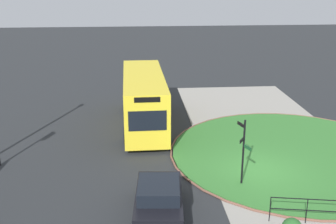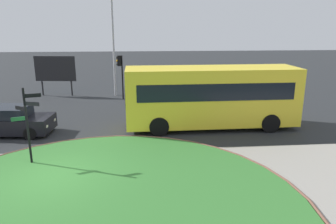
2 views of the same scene
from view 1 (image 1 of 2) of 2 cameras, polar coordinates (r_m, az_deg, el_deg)
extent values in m
plane|color=#282B2D|center=(21.22, 12.59, -8.02)|extent=(120.00, 120.00, 0.00)
cube|color=#9E998E|center=(21.78, 17.04, -7.67)|extent=(32.00, 8.50, 0.02)
cylinder|color=#387A33|center=(23.68, 16.63, -5.37)|extent=(13.00, 13.00, 0.10)
torus|color=brown|center=(23.68, 16.63, -5.36)|extent=(13.31, 13.31, 0.11)
cylinder|color=black|center=(19.19, 10.22, -5.69)|extent=(0.09, 0.09, 3.09)
sphere|color=black|center=(18.61, 10.49, -1.19)|extent=(0.10, 0.10, 0.10)
cube|color=black|center=(18.97, 9.93, -1.69)|extent=(0.57, 0.19, 0.15)
cube|color=black|center=(19.12, 10.43, -2.49)|extent=(0.57, 0.21, 0.15)
cube|color=black|center=(18.62, 10.06, -3.80)|extent=(0.46, 0.31, 0.15)
cube|color=#195128|center=(18.80, 10.81, -4.80)|extent=(0.48, 0.21, 0.15)
cube|color=black|center=(17.34, 20.87, -11.18)|extent=(0.79, 4.12, 0.03)
cube|color=black|center=(17.58, 20.68, -12.56)|extent=(0.79, 4.12, 0.03)
cylinder|color=black|center=(17.17, 13.74, -12.80)|extent=(0.04, 0.04, 1.08)
cylinder|color=black|center=(17.43, 18.40, -12.76)|extent=(0.04, 0.04, 1.08)
cube|color=yellow|center=(26.27, -3.31, 1.82)|extent=(9.23, 2.61, 3.05)
cube|color=black|center=(26.23, -0.61, 2.80)|extent=(8.09, 0.15, 0.88)
cube|color=black|center=(26.14, -6.06, 2.64)|extent=(8.09, 0.15, 0.88)
cube|color=black|center=(21.85, -2.81, -1.23)|extent=(0.05, 2.02, 1.10)
cube|color=black|center=(21.49, -2.86, 1.67)|extent=(0.04, 1.35, 0.28)
cylinder|color=black|center=(23.99, -0.26, -3.08)|extent=(1.00, 0.32, 1.00)
cylinder|color=black|center=(23.90, -5.67, -3.25)|extent=(1.00, 0.32, 1.00)
cylinder|color=black|center=(29.52, -1.31, 1.09)|extent=(1.00, 0.32, 1.00)
cylinder|color=black|center=(29.45, -5.71, 0.96)|extent=(1.00, 0.32, 1.00)
cube|color=black|center=(17.14, -1.26, -12.18)|extent=(4.05, 2.14, 0.78)
cube|color=black|center=(16.68, -1.28, -10.53)|extent=(2.07, 1.77, 0.52)
cube|color=#EAEACC|center=(18.86, -2.87, -9.03)|extent=(0.04, 0.20, 0.12)
cube|color=#EAEACC|center=(18.84, 0.55, -9.03)|extent=(0.04, 0.20, 0.12)
cylinder|color=black|center=(18.35, -3.88, -10.89)|extent=(0.65, 0.27, 0.64)
cylinder|color=black|center=(18.32, 1.51, -10.90)|extent=(0.65, 0.27, 0.64)
cylinder|color=black|center=(16.25, 1.76, -15.10)|extent=(0.65, 0.27, 0.64)
camera|label=2|loc=(27.66, 33.70, 7.42)|focal=33.75mm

